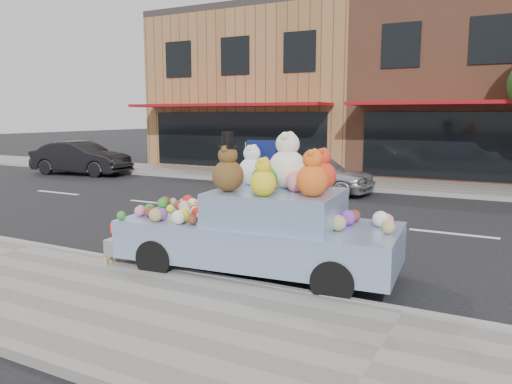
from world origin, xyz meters
The scene contains 10 objects.
ground centered at (0.00, 0.00, 0.00)m, with size 120.00×120.00×0.00m, color black.
near_sidewalk centered at (0.00, -6.50, 0.06)m, with size 60.00×3.00×0.12m, color gray.
far_sidewalk centered at (0.00, 6.50, 0.06)m, with size 60.00×3.00×0.12m, color gray.
near_kerb centered at (0.00, -5.00, 0.07)m, with size 60.00×0.12×0.13m, color gray.
far_kerb centered at (0.00, 5.00, 0.07)m, with size 60.00×0.12×0.13m, color gray.
storefront_left centered at (-10.00, 11.97, 3.64)m, with size 10.00×9.80×7.30m.
storefront_mid centered at (0.00, 11.97, 3.64)m, with size 10.00×9.80×7.30m.
car_silver centered at (-4.67, 3.97, 0.64)m, with size 1.52×3.77×1.29m, color silver.
car_dark centered at (-15.20, 3.97, 0.70)m, with size 1.48×4.23×1.39m, color black.
art_car centered at (-2.38, -4.28, 0.80)m, with size 4.62×2.15×2.25m.
Camera 1 is at (1.14, -11.05, 2.50)m, focal length 35.00 mm.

